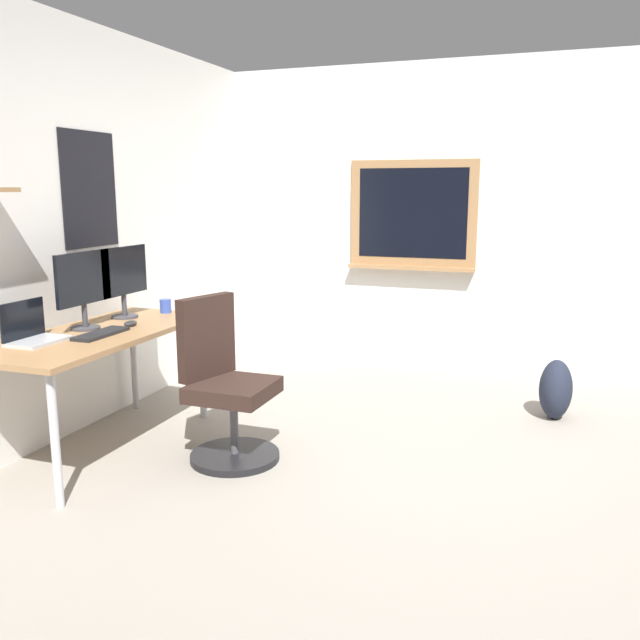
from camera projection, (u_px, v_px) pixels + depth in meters
ground_plane at (444, 487)px, 3.53m from camera, size 5.20×5.20×0.00m
wall_back at (53, 231)px, 4.09m from camera, size 5.00×0.30×2.60m
wall_right at (496, 220)px, 5.54m from camera, size 0.22×5.00×2.60m
desk at (98, 343)px, 3.93m from camera, size 1.54×0.67×0.73m
office_chair at (225, 391)px, 3.84m from camera, size 0.52×0.54×0.95m
laptop at (32, 332)px, 3.64m from camera, size 0.31×0.21×0.23m
monitor_primary at (84, 285)px, 3.93m from camera, size 0.46×0.17×0.46m
monitor_secondary at (124, 277)px, 4.29m from camera, size 0.46×0.17×0.46m
keyboard at (101, 334)px, 3.81m from camera, size 0.37×0.13×0.02m
computer_mouse at (130, 323)px, 4.07m from camera, size 0.10×0.06×0.03m
coffee_mug at (165, 306)px, 4.51m from camera, size 0.08×0.08×0.09m
backpack at (556, 389)px, 4.55m from camera, size 0.32×0.22×0.41m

